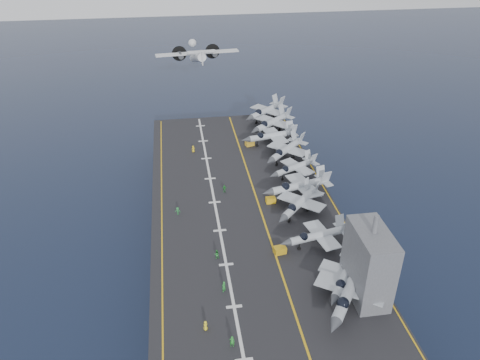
{
  "coord_description": "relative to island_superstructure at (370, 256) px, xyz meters",
  "views": [
    {
      "loc": [
        -12.85,
        -82.16,
        64.03
      ],
      "look_at": [
        0.0,
        4.0,
        13.0
      ],
      "focal_mm": 35.0,
      "sensor_mm": 36.0,
      "label": 1
    }
  ],
  "objects": [
    {
      "name": "fighter_jet_4",
      "position": [
        -2.76,
        29.93,
        -4.81
      ],
      "size": [
        17.53,
        13.74,
        5.39
      ],
      "primitive_type": null,
      "color": "#8D949B",
      "rests_on": "flight_deck"
    },
    {
      "name": "deck_edge_stbd",
      "position": [
        3.5,
        30.0,
        -7.48
      ],
      "size": [
        0.25,
        90.0,
        0.02
      ],
      "primitive_type": "cube",
      "color": "gold",
      "rests_on": "flight_deck"
    },
    {
      "name": "tow_cart_b",
      "position": [
        -9.37,
        28.2,
        -6.9
      ],
      "size": [
        2.05,
        1.38,
        1.2
      ],
      "primitive_type": null,
      "color": "gold",
      "rests_on": "flight_deck"
    },
    {
      "name": "transport_plane",
      "position": [
        -19.75,
        89.42,
        6.47
      ],
      "size": [
        26.9,
        19.74,
        5.97
      ],
      "primitive_type": null,
      "color": "silver"
    },
    {
      "name": "crew_1",
      "position": [
        -22.16,
        3.58,
        -6.47
      ],
      "size": [
        1.47,
        1.42,
        2.06
      ],
      "primitive_type": "imported",
      "color": "#268C33",
      "rests_on": "flight_deck"
    },
    {
      "name": "ground",
      "position": [
        -15.0,
        30.0,
        -17.9
      ],
      "size": [
        500.0,
        500.0,
        0.0
      ],
      "primitive_type": "plane",
      "color": "#142135",
      "rests_on": "ground"
    },
    {
      "name": "crew_5",
      "position": [
        -23.95,
        54.02,
        -6.63
      ],
      "size": [
        1.24,
        1.05,
        1.75
      ],
      "primitive_type": "imported",
      "color": "yellow",
      "rests_on": "flight_deck"
    },
    {
      "name": "crew_0",
      "position": [
        -25.73,
        -3.89,
        -6.67
      ],
      "size": [
        1.18,
        1.17,
        1.66
      ],
      "primitive_type": "imported",
      "color": "yellow",
      "rests_on": "flight_deck"
    },
    {
      "name": "fighter_jet_1",
      "position": [
        -2.48,
        2.03,
        -5.16
      ],
      "size": [
        15.15,
        16.19,
        4.68
      ],
      "primitive_type": null,
      "color": "gray",
      "rests_on": "flight_deck"
    },
    {
      "name": "crew_3",
      "position": [
        -28.76,
        26.67,
        -6.67
      ],
      "size": [
        1.12,
        0.88,
        1.66
      ],
      "primitive_type": "imported",
      "color": "#227D35",
      "rests_on": "flight_deck"
    },
    {
      "name": "fighter_jet_8",
      "position": [
        -1.63,
        63.66,
        -4.72
      ],
      "size": [
        19.13,
        18.56,
        5.57
      ],
      "primitive_type": null,
      "color": "gray",
      "rests_on": "flight_deck"
    },
    {
      "name": "crew_4",
      "position": [
        -18.43,
        33.71,
        -6.6
      ],
      "size": [
        1.15,
        0.84,
        1.79
      ],
      "primitive_type": "imported",
      "color": "#268C33",
      "rests_on": "flight_deck"
    },
    {
      "name": "landing_centerline",
      "position": [
        -21.0,
        30.0,
        -7.48
      ],
      "size": [
        0.5,
        90.0,
        0.02
      ],
      "primitive_type": "cube",
      "color": "silver",
      "rests_on": "flight_deck"
    },
    {
      "name": "hull",
      "position": [
        -15.0,
        30.0,
        -12.9
      ],
      "size": [
        36.0,
        90.0,
        10.0
      ],
      "primitive_type": "cube",
      "color": "#56595E",
      "rests_on": "ground"
    },
    {
      "name": "crew_6",
      "position": [
        -22.31,
        -7.44,
        -6.5
      ],
      "size": [
        1.35,
        1.06,
        2.0
      ],
      "primitive_type": "imported",
      "color": "#258D2D",
      "rests_on": "flight_deck"
    },
    {
      "name": "fighter_jet_2",
      "position": [
        -3.78,
        12.94,
        -5.16
      ],
      "size": [
        15.05,
        11.56,
        4.68
      ],
      "primitive_type": null,
      "color": "#A0A7B0",
      "rests_on": "flight_deck"
    },
    {
      "name": "island_superstructure",
      "position": [
        0.0,
        0.0,
        0.0
      ],
      "size": [
        5.0,
        10.0,
        15.0
      ],
      "primitive_type": null,
      "color": "#56595E",
      "rests_on": "flight_deck"
    },
    {
      "name": "fighter_jet_0",
      "position": [
        -3.42,
        -1.92,
        -4.69
      ],
      "size": [
        18.17,
        19.48,
        5.63
      ],
      "primitive_type": null,
      "color": "#939DA3",
      "rests_on": "flight_deck"
    },
    {
      "name": "fighter_jet_5",
      "position": [
        -1.6,
        38.58,
        -5.21
      ],
      "size": [
        15.73,
        13.84,
        4.57
      ],
      "primitive_type": null,
      "color": "#979EA6",
      "rests_on": "flight_deck"
    },
    {
      "name": "fighter_jet_3",
      "position": [
        -4.45,
        23.66,
        -5.0
      ],
      "size": [
        16.88,
        17.1,
        5.01
      ],
      "primitive_type": null,
      "color": "#9AA2AC",
      "rests_on": "flight_deck"
    },
    {
      "name": "tow_cart_c",
      "position": [
        -9.22,
        55.6,
        -6.84
      ],
      "size": [
        2.55,
        2.04,
        1.33
      ],
      "primitive_type": null,
      "color": "gold",
      "rests_on": "flight_deck"
    },
    {
      "name": "tow_cart_a",
      "position": [
        -11.11,
        11.75,
        -6.85
      ],
      "size": [
        2.38,
        1.77,
        1.3
      ],
      "primitive_type": null,
      "color": "#C09114",
      "rests_on": "flight_deck"
    },
    {
      "name": "deck_edge_port",
      "position": [
        -32.0,
        30.0,
        -7.48
      ],
      "size": [
        0.25,
        90.0,
        0.02
      ],
      "primitive_type": "cube",
      "color": "gold",
      "rests_on": "flight_deck"
    },
    {
      "name": "fighter_jet_6",
      "position": [
        -1.69,
        46.97,
        -4.86
      ],
      "size": [
        17.88,
        17.99,
        5.28
      ],
      "primitive_type": null,
      "color": "#9CA5AB",
      "rests_on": "flight_deck"
    },
    {
      "name": "fighter_jet_7",
      "position": [
        -3.36,
        55.51,
        -4.9
      ],
      "size": [
        16.69,
        12.8,
        5.2
      ],
      "primitive_type": null,
      "color": "gray",
      "rests_on": "flight_deck"
    },
    {
      "name": "foul_line",
      "position": [
        -12.0,
        30.0,
        -7.48
      ],
      "size": [
        0.35,
        90.0,
        0.02
      ],
      "primitive_type": "cube",
      "color": "gold",
      "rests_on": "flight_deck"
    },
    {
      "name": "fighter_jet_9",
      "position": [
        -1.63,
        72.16,
        -4.72
      ],
      "size": [
        19.13,
        18.56,
        5.57
      ],
      "primitive_type": null,
      "color": "gray",
      "rests_on": "flight_deck"
    },
    {
      "name": "flight_deck",
      "position": [
        -15.0,
        30.0,
        -7.7
      ],
      "size": [
        38.0,
        92.0,
        0.4
      ],
      "primitive_type": "cube",
      "color": "black",
      "rests_on": "hull"
    },
    {
      "name": "crew_2",
      "position": [
        -22.44,
        11.98,
        -6.62
      ],
      "size": [
        1.09,
        0.76,
        1.77
      ],
      "primitive_type": "imported",
      "color": "green",
      "rests_on": "flight_deck"
    }
  ]
}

